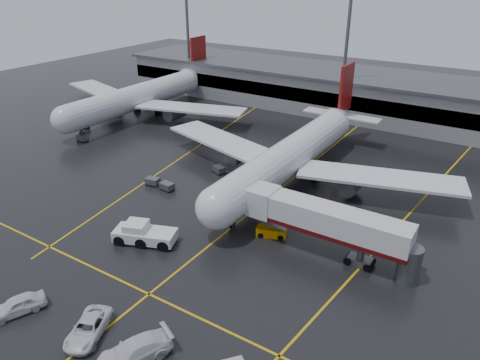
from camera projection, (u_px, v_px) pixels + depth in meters
The scene contains 21 objects.
ground at pixel (260, 204), 61.70m from camera, with size 220.00×220.00×0.00m, color black.
apron_line_centre at pixel (260, 204), 61.70m from camera, with size 0.25×90.00×0.02m, color gold.
apron_line_stop at pixel (149, 294), 44.96m from camera, with size 60.00×0.25×0.02m, color gold.
apron_line_left at pixel (190, 152), 79.00m from camera, with size 0.25×70.00×0.02m, color gold.
apron_line_right at pixel (414, 209), 60.58m from camera, with size 0.25×70.00×0.02m, color gold.
terminal at pixel (374, 95), 96.29m from camera, with size 122.00×19.00×8.60m.
light_mast_left at pixel (188, 33), 109.20m from camera, with size 3.00×1.20×25.45m.
light_mast_mid at pixel (346, 48), 89.82m from camera, with size 3.00×1.20×25.45m.
main_airliner at pixel (294, 153), 67.26m from camera, with size 48.80×45.60×14.10m.
second_airliner at pixel (142, 95), 96.74m from camera, with size 48.80×45.60×14.10m.
jet_bridge at pixel (327, 223), 49.69m from camera, with size 19.90×3.40×6.05m.
pushback_tractor at pixel (143, 234), 53.04m from camera, with size 7.80×5.28×2.59m.
belt_loader at pixel (271, 232), 54.40m from camera, with size 3.90×2.68×2.28m.
service_van_a at pixel (88, 328), 39.68m from camera, with size 2.58×5.59×1.55m, color white.
service_van_b at pixel (134, 351), 37.15m from camera, with size 2.60×6.38×1.85m, color silver.
service_van_d at pixel (17, 305), 42.28m from camera, with size 2.01×4.99×1.70m, color white.
baggage_cart_a at pixel (167, 186), 65.43m from camera, with size 2.12×1.49×1.12m.
baggage_cart_b at pixel (153, 181), 66.93m from camera, with size 2.19×1.62×1.12m.
baggage_cart_c at pixel (219, 169), 70.76m from camera, with size 2.35×1.99×1.12m.
baggage_cart_d at pixel (84, 125), 90.13m from camera, with size 2.12×1.50×1.12m.
baggage_cart_e at pixel (82, 138), 83.55m from camera, with size 2.07×1.42×1.12m.
Camera 1 is at (26.80, -47.20, 29.67)m, focal length 33.88 mm.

